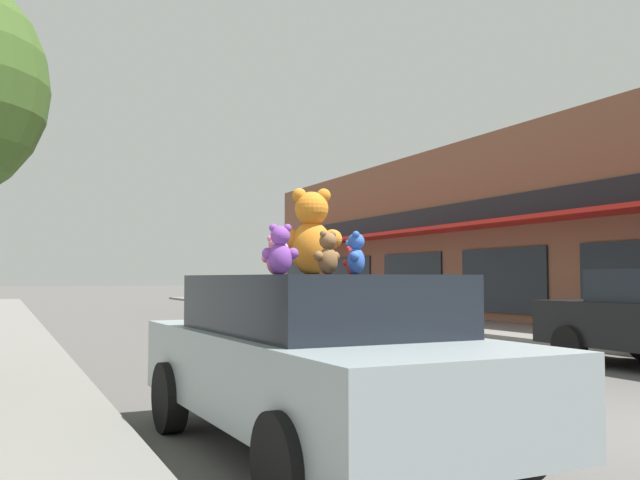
# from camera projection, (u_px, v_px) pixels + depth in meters

# --- Properties ---
(plush_art_car) EXTENTS (2.08, 4.55, 1.50)m
(plush_art_car) POSITION_uv_depth(u_px,v_px,m) (315.00, 358.00, 5.98)
(plush_art_car) COLOR #8C999E
(plush_art_car) RESTS_ON ground_plane
(teddy_bear_giant) EXTENTS (0.56, 0.39, 0.74)m
(teddy_bear_giant) POSITION_uv_depth(u_px,v_px,m) (311.00, 233.00, 6.06)
(teddy_bear_giant) COLOR orange
(teddy_bear_giant) RESTS_ON plush_art_car
(teddy_bear_pink) EXTENTS (0.22, 0.15, 0.29)m
(teddy_bear_pink) POSITION_uv_depth(u_px,v_px,m) (276.00, 256.00, 5.32)
(teddy_bear_pink) COLOR pink
(teddy_bear_pink) RESTS_ON plush_art_car
(teddy_bear_white) EXTENTS (0.17, 0.21, 0.28)m
(teddy_bear_white) POSITION_uv_depth(u_px,v_px,m) (281.00, 258.00, 5.73)
(teddy_bear_white) COLOR white
(teddy_bear_white) RESTS_ON plush_art_car
(teddy_bear_brown) EXTENTS (0.26, 0.18, 0.34)m
(teddy_bear_brown) POSITION_uv_depth(u_px,v_px,m) (328.00, 253.00, 5.40)
(teddy_bear_brown) COLOR olive
(teddy_bear_brown) RESTS_ON plush_art_car
(teddy_bear_blue) EXTENTS (0.19, 0.24, 0.32)m
(teddy_bear_blue) POSITION_uv_depth(u_px,v_px,m) (356.00, 254.00, 5.27)
(teddy_bear_blue) COLOR blue
(teddy_bear_blue) RESTS_ON plush_art_car
(teddy_bear_red) EXTENTS (0.16, 0.15, 0.23)m
(teddy_bear_red) POSITION_uv_depth(u_px,v_px,m) (353.00, 261.00, 5.67)
(teddy_bear_red) COLOR red
(teddy_bear_red) RESTS_ON plush_art_car
(teddy_bear_purple) EXTENTS (0.28, 0.20, 0.37)m
(teddy_bear_purple) POSITION_uv_depth(u_px,v_px,m) (280.00, 250.00, 5.13)
(teddy_bear_purple) COLOR purple
(teddy_bear_purple) RESTS_ON plush_art_car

